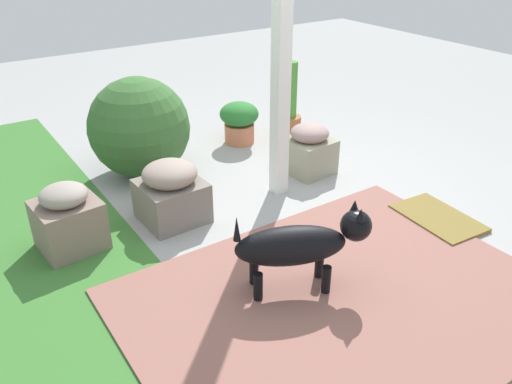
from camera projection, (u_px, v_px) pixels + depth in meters
name	position (u px, v px, depth m)	size (l,w,h in m)	color
ground_plane	(286.00, 218.00, 3.83)	(12.00, 12.00, 0.00)	#9E9E9D
brick_path	(341.00, 299.00, 3.00)	(1.80, 2.40, 0.02)	#905D53
porch_pillar	(282.00, 25.00, 3.59)	(0.11, 0.11, 2.59)	white
stone_planter_nearest	(309.00, 149.00, 4.42)	(0.40, 0.39, 0.43)	gray
stone_planter_mid	(171.00, 192.00, 3.71)	(0.44, 0.45, 0.46)	gray
stone_planter_far	(68.00, 219.00, 3.39)	(0.41, 0.43, 0.46)	gray
round_shrub	(139.00, 128.00, 4.29)	(0.84, 0.84, 0.84)	#36632E
terracotta_pot_broad	(239.00, 120.00, 4.99)	(0.37, 0.37, 0.40)	#C97150
terracotta_pot_tall	(290.00, 111.00, 5.09)	(0.22, 0.22, 0.76)	#9C5E36
dog	(301.00, 244.00, 2.96)	(0.48, 0.77, 0.55)	black
doormat	(438.00, 218.00, 3.79)	(0.62, 0.40, 0.03)	olive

